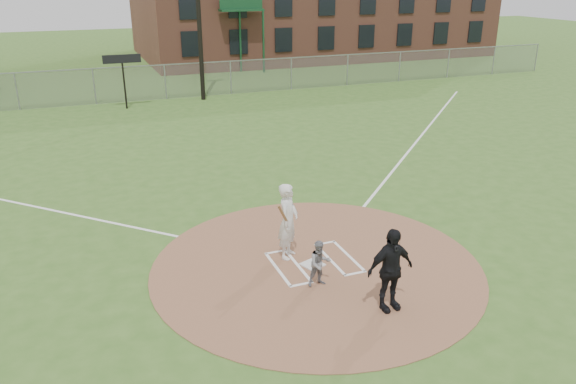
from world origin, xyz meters
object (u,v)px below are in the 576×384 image
object	(u,v)px
home_plate	(313,265)
batter_at_plate	(288,221)
umpire	(390,270)
catcher	(320,263)

from	to	relation	value
home_plate	batter_at_plate	world-z (taller)	batter_at_plate
umpire	batter_at_plate	world-z (taller)	batter_at_plate
home_plate	batter_at_plate	xyz separation A→B (m)	(-0.41, 0.68, 1.00)
home_plate	umpire	size ratio (longest dim) A/B	0.26
catcher	umpire	distance (m)	1.82
umpire	batter_at_plate	bearing A→B (deg)	107.15
catcher	batter_at_plate	bearing A→B (deg)	95.19
batter_at_plate	umpire	bearing A→B (deg)	-69.08
umpire	batter_at_plate	size ratio (longest dim) A/B	0.95
home_plate	catcher	bearing A→B (deg)	-104.15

